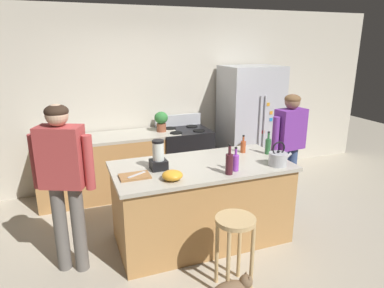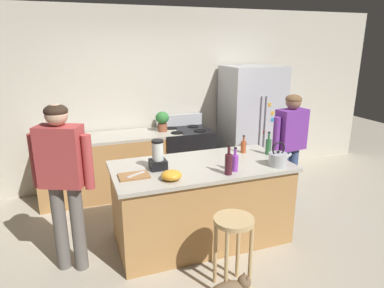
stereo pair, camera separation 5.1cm
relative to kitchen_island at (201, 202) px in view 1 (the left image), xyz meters
The scene contains 19 objects.
ground_plane 0.46m from the kitchen_island, ahead, with size 14.00×14.00×0.00m, color #B2A893.
back_wall 2.15m from the kitchen_island, 90.00° to the left, with size 8.00×0.10×2.70m, color beige.
kitchen_island is the anchor object (origin of this frame).
back_counter_run 1.74m from the kitchen_island, 117.30° to the left, with size 2.00×0.64×0.91m.
refrigerator 2.14m from the kitchen_island, 45.78° to the left, with size 0.90×0.73×1.84m.
stove_range 1.56m from the kitchen_island, 77.60° to the left, with size 0.76×0.65×1.09m.
person_by_island_left 1.52m from the kitchen_island, behind, with size 0.57×0.37×1.67m.
person_by_sink_right 1.58m from the kitchen_island, 16.29° to the left, with size 0.60×0.27×1.55m.
bar_stool 0.88m from the kitchen_island, 92.53° to the right, with size 0.36×0.36×0.72m.
potted_plant 1.67m from the kitchen_island, 90.60° to the left, with size 0.20×0.20×0.30m.
blender_appliance 0.75m from the kitchen_island, behind, with size 0.17×0.17×0.32m.
bottle_wine 0.69m from the kitchen_island, 67.12° to the right, with size 0.08×0.08×0.32m.
bottle_olive_oil 1.04m from the kitchen_island, ahead, with size 0.07×0.07×0.28m.
bottle_cooking_sauce 0.85m from the kitchen_island, 19.17° to the left, with size 0.06×0.06×0.22m.
bottle_soda 0.67m from the kitchen_island, 48.87° to the right, with size 0.07×0.07×0.26m.
mixing_bowl 0.72m from the kitchen_island, 145.35° to the right, with size 0.20×0.20×0.09m, color orange.
tea_kettle 0.98m from the kitchen_island, 22.17° to the right, with size 0.28×0.20×0.27m.
cutting_board 0.89m from the kitchen_island, behind, with size 0.30×0.20×0.02m, color #9E6B3D.
chef_knife 0.88m from the kitchen_island, behind, with size 0.22×0.03×0.01m, color #B7BABF.
Camera 1 is at (-1.34, -3.23, 2.18)m, focal length 31.81 mm.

